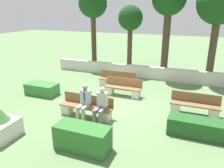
{
  "coord_description": "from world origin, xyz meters",
  "views": [
    {
      "loc": [
        3.18,
        -7.97,
        4.0
      ],
      "look_at": [
        -0.2,
        0.5,
        0.9
      ],
      "focal_mm": 35.0,
      "sensor_mm": 36.0,
      "label": 1
    }
  ],
  "objects_px": {
    "bench_front": "(86,108)",
    "tree_center_right": "(169,2)",
    "tree_center_left": "(130,20)",
    "bench_right_side": "(123,89)",
    "planter_corner_left": "(0,124)",
    "bench_back": "(195,107)",
    "person_seated_woman": "(101,103)",
    "person_seated_man": "(84,101)",
    "tree_leftmost": "(93,6)",
    "tree_rightmost": "(219,4)",
    "bench_left_side": "(117,81)"
  },
  "relations": [
    {
      "from": "bench_front",
      "to": "tree_center_right",
      "type": "xyz_separation_m",
      "value": [
        1.94,
        6.59,
        4.07
      ]
    },
    {
      "from": "bench_front",
      "to": "tree_center_left",
      "type": "bearing_deg",
      "value": 93.03
    },
    {
      "from": "bench_right_side",
      "to": "planter_corner_left",
      "type": "xyz_separation_m",
      "value": [
        -2.53,
        -4.99,
        0.14
      ]
    },
    {
      "from": "bench_back",
      "to": "person_seated_woman",
      "type": "distance_m",
      "value": 3.78
    },
    {
      "from": "planter_corner_left",
      "to": "bench_right_side",
      "type": "bearing_deg",
      "value": 63.06
    },
    {
      "from": "bench_back",
      "to": "person_seated_man",
      "type": "relative_size",
      "value": 1.44
    },
    {
      "from": "bench_right_side",
      "to": "tree_leftmost",
      "type": "height_order",
      "value": "tree_leftmost"
    },
    {
      "from": "person_seated_woman",
      "to": "tree_leftmost",
      "type": "relative_size",
      "value": 0.25
    },
    {
      "from": "person_seated_woman",
      "to": "tree_rightmost",
      "type": "xyz_separation_m",
      "value": [
        3.83,
        6.6,
        3.53
      ]
    },
    {
      "from": "person_seated_man",
      "to": "tree_center_right",
      "type": "xyz_separation_m",
      "value": [
        1.93,
        6.73,
        3.68
      ]
    },
    {
      "from": "tree_rightmost",
      "to": "bench_front",
      "type": "bearing_deg",
      "value": -125.16
    },
    {
      "from": "tree_center_left",
      "to": "tree_leftmost",
      "type": "bearing_deg",
      "value": 170.22
    },
    {
      "from": "bench_front",
      "to": "tree_center_left",
      "type": "distance_m",
      "value": 7.42
    },
    {
      "from": "person_seated_woman",
      "to": "bench_front",
      "type": "bearing_deg",
      "value": 168.86
    },
    {
      "from": "person_seated_man",
      "to": "tree_leftmost",
      "type": "bearing_deg",
      "value": 113.4
    },
    {
      "from": "tree_center_left",
      "to": "tree_rightmost",
      "type": "distance_m",
      "value": 5.0
    },
    {
      "from": "bench_front",
      "to": "tree_center_left",
      "type": "height_order",
      "value": "tree_center_left"
    },
    {
      "from": "tree_rightmost",
      "to": "person_seated_woman",
      "type": "bearing_deg",
      "value": -120.15
    },
    {
      "from": "bench_right_side",
      "to": "person_seated_man",
      "type": "bearing_deg",
      "value": -94.51
    },
    {
      "from": "tree_leftmost",
      "to": "tree_center_right",
      "type": "relative_size",
      "value": 0.96
    },
    {
      "from": "person_seated_woman",
      "to": "tree_center_right",
      "type": "distance_m",
      "value": 7.76
    },
    {
      "from": "bench_front",
      "to": "bench_back",
      "type": "relative_size",
      "value": 1.13
    },
    {
      "from": "bench_front",
      "to": "tree_leftmost",
      "type": "bearing_deg",
      "value": 113.75
    },
    {
      "from": "person_seated_man",
      "to": "tree_rightmost",
      "type": "bearing_deg",
      "value": 55.5
    },
    {
      "from": "tree_leftmost",
      "to": "tree_center_left",
      "type": "relative_size",
      "value": 1.26
    },
    {
      "from": "bench_left_side",
      "to": "bench_front",
      "type": "bearing_deg",
      "value": -82.35
    },
    {
      "from": "bench_left_side",
      "to": "tree_leftmost",
      "type": "xyz_separation_m",
      "value": [
        -3.09,
        3.57,
        3.95
      ]
    },
    {
      "from": "bench_left_side",
      "to": "tree_leftmost",
      "type": "height_order",
      "value": "tree_leftmost"
    },
    {
      "from": "bench_right_side",
      "to": "person_seated_man",
      "type": "relative_size",
      "value": 1.39
    },
    {
      "from": "tree_leftmost",
      "to": "tree_center_left",
      "type": "distance_m",
      "value": 3.01
    },
    {
      "from": "person_seated_woman",
      "to": "tree_rightmost",
      "type": "distance_m",
      "value": 8.41
    },
    {
      "from": "bench_front",
      "to": "tree_center_right",
      "type": "bearing_deg",
      "value": 73.56
    },
    {
      "from": "person_seated_woman",
      "to": "planter_corner_left",
      "type": "bearing_deg",
      "value": -139.89
    },
    {
      "from": "bench_right_side",
      "to": "tree_rightmost",
      "type": "height_order",
      "value": "tree_rightmost"
    },
    {
      "from": "tree_center_left",
      "to": "tree_center_right",
      "type": "height_order",
      "value": "tree_center_right"
    },
    {
      "from": "person_seated_woman",
      "to": "tree_center_right",
      "type": "relative_size",
      "value": 0.24
    },
    {
      "from": "bench_left_side",
      "to": "tree_center_left",
      "type": "xyz_separation_m",
      "value": [
        -0.26,
        3.08,
        3.05
      ]
    },
    {
      "from": "tree_leftmost",
      "to": "tree_center_right",
      "type": "xyz_separation_m",
      "value": [
        5.13,
        -0.66,
        0.13
      ]
    },
    {
      "from": "planter_corner_left",
      "to": "tree_center_left",
      "type": "height_order",
      "value": "tree_center_left"
    },
    {
      "from": "bench_front",
      "to": "tree_leftmost",
      "type": "distance_m",
      "value": 8.84
    },
    {
      "from": "tree_center_right",
      "to": "bench_back",
      "type": "bearing_deg",
      "value": -67.42
    },
    {
      "from": "tree_leftmost",
      "to": "tree_center_left",
      "type": "xyz_separation_m",
      "value": [
        2.83,
        -0.49,
        -0.9
      ]
    },
    {
      "from": "person_seated_woman",
      "to": "planter_corner_left",
      "type": "relative_size",
      "value": 1.21
    },
    {
      "from": "person_seated_woman",
      "to": "planter_corner_left",
      "type": "distance_m",
      "value": 3.46
    },
    {
      "from": "bench_back",
      "to": "tree_rightmost",
      "type": "xyz_separation_m",
      "value": [
        0.6,
        4.7,
        3.95
      ]
    },
    {
      "from": "bench_left_side",
      "to": "planter_corner_left",
      "type": "xyz_separation_m",
      "value": [
        -1.83,
        -6.04,
        0.14
      ]
    },
    {
      "from": "tree_leftmost",
      "to": "tree_rightmost",
      "type": "distance_m",
      "value": 7.78
    },
    {
      "from": "bench_left_side",
      "to": "person_seated_woman",
      "type": "xyz_separation_m",
      "value": [
        0.81,
        -3.82,
        0.41
      ]
    },
    {
      "from": "tree_center_left",
      "to": "tree_center_right",
      "type": "relative_size",
      "value": 0.77
    },
    {
      "from": "person_seated_man",
      "to": "planter_corner_left",
      "type": "distance_m",
      "value": 2.95
    }
  ]
}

